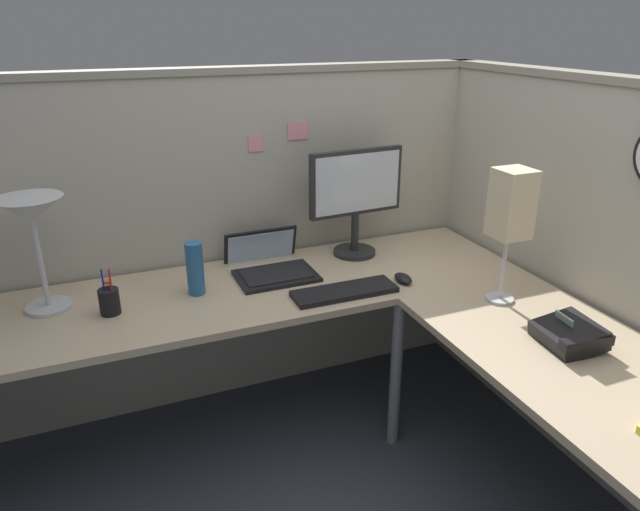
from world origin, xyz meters
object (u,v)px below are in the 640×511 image
(office_phone, at_px, (570,336))
(desk_lamp_paper, at_px, (511,208))
(desk_lamp_dome, at_px, (32,219))
(keyboard, at_px, (344,291))
(computer_mouse, at_px, (403,278))
(monitor, at_px, (356,194))
(thermos_flask, at_px, (195,268))
(laptop, at_px, (269,264))
(pen_cup, at_px, (109,301))

(office_phone, bearing_deg, desk_lamp_paper, 89.32)
(desk_lamp_dome, relative_size, office_phone, 2.00)
(keyboard, distance_m, office_phone, 0.85)
(computer_mouse, bearing_deg, keyboard, -177.86)
(monitor, relative_size, office_phone, 2.25)
(thermos_flask, bearing_deg, computer_mouse, -15.04)
(office_phone, distance_m, desk_lamp_paper, 0.51)
(keyboard, bearing_deg, desk_lamp_paper, -27.07)
(desk_lamp_dome, height_order, desk_lamp_paper, desk_lamp_paper)
(thermos_flask, bearing_deg, desk_lamp_paper, -25.26)
(laptop, height_order, thermos_flask, thermos_flask)
(keyboard, relative_size, thermos_flask, 1.95)
(desk_lamp_dome, bearing_deg, computer_mouse, -12.43)
(desk_lamp_dome, bearing_deg, desk_lamp_paper, -19.97)
(pen_cup, bearing_deg, desk_lamp_dome, 148.68)
(laptop, height_order, computer_mouse, laptop)
(pen_cup, bearing_deg, monitor, 9.90)
(thermos_flask, distance_m, desk_lamp_paper, 1.25)
(keyboard, bearing_deg, pen_cup, 168.84)
(laptop, relative_size, computer_mouse, 3.68)
(monitor, height_order, pen_cup, monitor)
(keyboard, relative_size, pen_cup, 2.39)
(monitor, distance_m, desk_lamp_paper, 0.74)
(desk_lamp_dome, distance_m, desk_lamp_paper, 1.76)
(laptop, relative_size, desk_lamp_dome, 0.86)
(thermos_flask, bearing_deg, desk_lamp_dome, 171.59)
(desk_lamp_dome, bearing_deg, thermos_flask, -8.41)
(laptop, xyz_separation_m, computer_mouse, (0.48, -0.34, -0.01))
(laptop, height_order, keyboard, laptop)
(monitor, relative_size, computer_mouse, 4.81)
(keyboard, xyz_separation_m, computer_mouse, (0.28, 0.01, 0.01))
(office_phone, xyz_separation_m, desk_lamp_paper, (0.00, 0.37, 0.35))
(keyboard, relative_size, computer_mouse, 4.13)
(monitor, xyz_separation_m, desk_lamp_dome, (-1.33, -0.06, 0.07))
(monitor, xyz_separation_m, office_phone, (0.32, -1.03, -0.26))
(computer_mouse, relative_size, thermos_flask, 0.47)
(desk_lamp_dome, relative_size, pen_cup, 2.47)
(laptop, relative_size, pen_cup, 2.13)
(computer_mouse, bearing_deg, desk_lamp_paper, -47.75)
(monitor, xyz_separation_m, computer_mouse, (0.05, -0.37, -0.28))
(monitor, height_order, computer_mouse, monitor)
(computer_mouse, height_order, desk_lamp_dome, desk_lamp_dome)
(monitor, relative_size, thermos_flask, 2.27)
(computer_mouse, relative_size, desk_lamp_dome, 0.23)
(keyboard, xyz_separation_m, office_phone, (0.54, -0.66, 0.03))
(desk_lamp_paper, bearing_deg, office_phone, -90.68)
(keyboard, distance_m, thermos_flask, 0.61)
(computer_mouse, bearing_deg, office_phone, -68.42)
(computer_mouse, height_order, office_phone, office_phone)
(laptop, height_order, desk_lamp_dome, desk_lamp_dome)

